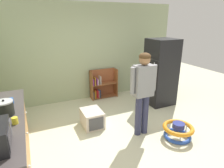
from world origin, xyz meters
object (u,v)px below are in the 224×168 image
object	(u,v)px
refrigerator	(161,72)
bookshelf	(102,86)
yellow_cup	(15,121)
crock_pot	(5,108)
standing_person	(143,87)
kitchen_counter	(6,144)
blue_cup	(11,101)
pet_carrier	(92,118)
baby_walker	(178,130)

from	to	relation	value
refrigerator	bookshelf	distance (m)	1.76
yellow_cup	crock_pot	bearing A→B (deg)	111.58
standing_person	kitchen_counter	bearing A→B (deg)	179.88
refrigerator	blue_cup	bearing A→B (deg)	-170.41
crock_pot	yellow_cup	xyz separation A→B (m)	(0.13, -0.34, -0.06)
bookshelf	standing_person	size ratio (longest dim) A/B	0.51
kitchen_counter	blue_cup	world-z (taller)	blue_cup
blue_cup	bookshelf	bearing A→B (deg)	35.84
bookshelf	refrigerator	bearing A→B (deg)	-38.08
pet_carrier	yellow_cup	world-z (taller)	yellow_cup
crock_pot	yellow_cup	distance (m)	0.37
refrigerator	crock_pot	xyz separation A→B (m)	(-3.65, -1.03, 0.12)
bookshelf	yellow_cup	world-z (taller)	yellow_cup
baby_walker	pet_carrier	size ratio (longest dim) A/B	1.09
bookshelf	pet_carrier	distance (m)	1.66
pet_carrier	blue_cup	distance (m)	1.68
bookshelf	pet_carrier	bearing A→B (deg)	-118.89
kitchen_counter	pet_carrier	distance (m)	1.77
standing_person	refrigerator	bearing A→B (deg)	40.47
refrigerator	standing_person	distance (m)	1.71
refrigerator	baby_walker	bearing A→B (deg)	-114.83
kitchen_counter	crock_pot	distance (m)	0.57
standing_person	baby_walker	bearing A→B (deg)	-36.92
kitchen_counter	blue_cup	distance (m)	0.71
refrigerator	bookshelf	bearing A→B (deg)	141.92
standing_person	pet_carrier	bearing A→B (deg)	139.34
kitchen_counter	blue_cup	bearing A→B (deg)	75.22
baby_walker	yellow_cup	distance (m)	2.92
blue_cup	yellow_cup	size ratio (longest dim) A/B	1.00
baby_walker	crock_pot	world-z (taller)	crock_pot
baby_walker	kitchen_counter	bearing A→B (deg)	171.62
yellow_cup	refrigerator	bearing A→B (deg)	21.26
yellow_cup	blue_cup	bearing A→B (deg)	95.54
bookshelf	yellow_cup	xyz separation A→B (m)	(-2.20, -2.40, 0.58)
bookshelf	crock_pot	xyz separation A→B (m)	(-2.33, -2.06, 0.65)
bookshelf	pet_carrier	size ratio (longest dim) A/B	1.54
standing_person	blue_cup	world-z (taller)	standing_person
bookshelf	baby_walker	distance (m)	2.66
refrigerator	standing_person	size ratio (longest dim) A/B	1.06
refrigerator	baby_walker	world-z (taller)	refrigerator
baby_walker	yellow_cup	xyz separation A→B (m)	(-2.80, 0.18, 0.79)
baby_walker	blue_cup	world-z (taller)	blue_cup
refrigerator	kitchen_counter	bearing A→B (deg)	-163.51
kitchen_counter	refrigerator	bearing A→B (deg)	16.49
standing_person	baby_walker	distance (m)	1.12
standing_person	pet_carrier	xyz separation A→B (m)	(-0.82, 0.70, -0.83)
standing_person	crock_pot	xyz separation A→B (m)	(-2.36, 0.08, -0.00)
bookshelf	yellow_cup	size ratio (longest dim) A/B	8.95
refrigerator	yellow_cup	size ratio (longest dim) A/B	18.74
standing_person	yellow_cup	size ratio (longest dim) A/B	17.67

